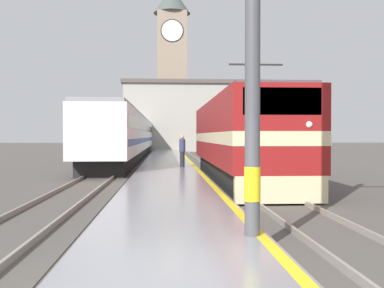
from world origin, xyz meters
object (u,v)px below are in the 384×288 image
(locomotive_train, at_px, (239,139))
(passenger_train, at_px, (134,136))
(clock_tower, at_px, (172,63))
(person_on_platform, at_px, (182,150))

(locomotive_train, xyz_separation_m, passenger_train, (-6.61, 26.41, 0.13))
(locomotive_train, bearing_deg, passenger_train, 104.06)
(clock_tower, bearing_deg, passenger_train, -100.20)
(passenger_train, distance_m, clock_tower, 26.63)
(clock_tower, bearing_deg, locomotive_train, -87.30)
(person_on_platform, height_order, clock_tower, clock_tower)
(person_on_platform, xyz_separation_m, clock_tower, (0.10, 45.47, 12.29))
(passenger_train, xyz_separation_m, clock_tower, (4.26, 23.65, 11.49))
(locomotive_train, relative_size, passenger_train, 0.30)
(passenger_train, relative_size, person_on_platform, 29.16)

